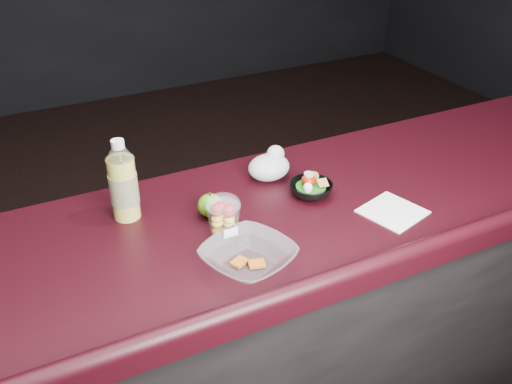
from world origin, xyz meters
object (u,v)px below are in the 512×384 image
at_px(takeout_bowl, 248,257).
at_px(lemonade_bottle, 123,186).
at_px(green_apple, 210,205).
at_px(fruit_cup, 224,217).
at_px(snack_bowl, 311,188).

bearing_deg(takeout_bowl, lemonade_bottle, 120.51).
bearing_deg(green_apple, fruit_cup, -94.75).
bearing_deg(snack_bowl, fruit_cup, -165.12).
bearing_deg(fruit_cup, green_apple, 85.25).
distance_m(fruit_cup, green_apple, 0.12).
relative_size(green_apple, takeout_bowl, 0.27).
bearing_deg(snack_bowl, takeout_bowl, -144.71).
bearing_deg(fruit_cup, lemonade_bottle, 133.08).
bearing_deg(green_apple, takeout_bowl, -90.92).
distance_m(fruit_cup, snack_bowl, 0.34).
xyz_separation_m(green_apple, takeout_bowl, (-0.00, -0.26, -0.01)).
distance_m(lemonade_bottle, snack_bowl, 0.56).
relative_size(green_apple, snack_bowl, 0.49).
xyz_separation_m(fruit_cup, takeout_bowl, (0.01, -0.14, -0.04)).
distance_m(lemonade_bottle, fruit_cup, 0.31).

